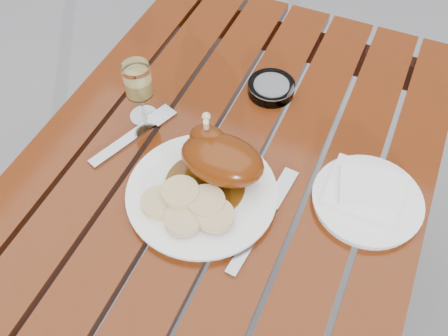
% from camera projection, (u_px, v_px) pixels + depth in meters
% --- Properties ---
extents(ground, '(60.00, 60.00, 0.00)m').
position_uv_depth(ground, '(221.00, 314.00, 1.59)').
color(ground, slate).
rests_on(ground, ground).
extents(table, '(0.80, 1.20, 0.75)m').
position_uv_depth(table, '(221.00, 260.00, 1.29)').
color(table, maroon).
rests_on(table, ground).
extents(dinner_plate, '(0.36, 0.36, 0.02)m').
position_uv_depth(dinner_plate, '(202.00, 194.00, 0.96)').
color(dinner_plate, white).
rests_on(dinner_plate, table).
extents(roast_duck, '(0.18, 0.17, 0.12)m').
position_uv_depth(roast_duck, '(219.00, 158.00, 0.94)').
color(roast_duck, '#512B09').
rests_on(roast_duck, dinner_plate).
extents(bread_dumplings, '(0.18, 0.12, 0.03)m').
position_uv_depth(bread_dumplings, '(189.00, 206.00, 0.91)').
color(bread_dumplings, tan).
rests_on(bread_dumplings, dinner_plate).
extents(wine_glass, '(0.07, 0.07, 0.14)m').
position_uv_depth(wine_glass, '(140.00, 92.00, 1.04)').
color(wine_glass, tan).
rests_on(wine_glass, table).
extents(side_plate, '(0.24, 0.24, 0.02)m').
position_uv_depth(side_plate, '(367.00, 201.00, 0.95)').
color(side_plate, white).
rests_on(side_plate, table).
extents(napkin, '(0.14, 0.13, 0.01)m').
position_uv_depth(napkin, '(365.00, 191.00, 0.94)').
color(napkin, white).
rests_on(napkin, side_plate).
extents(ashtray, '(0.11, 0.11, 0.03)m').
position_uv_depth(ashtray, '(271.00, 88.00, 1.13)').
color(ashtray, '#B2B7BC').
rests_on(ashtray, table).
extents(fork, '(0.09, 0.20, 0.01)m').
position_uv_depth(fork, '(130.00, 138.00, 1.05)').
color(fork, gray).
rests_on(fork, table).
extents(knife, '(0.04, 0.22, 0.01)m').
position_uv_depth(knife, '(259.00, 227.00, 0.92)').
color(knife, gray).
rests_on(knife, table).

